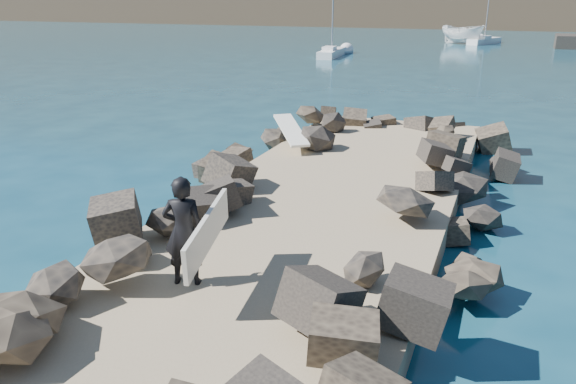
# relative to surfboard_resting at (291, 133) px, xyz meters

# --- Properties ---
(ground) EXTENTS (800.00, 800.00, 0.00)m
(ground) POSITION_rel_surfboard_resting_xyz_m (2.52, -5.61, -1.04)
(ground) COLOR #0F384C
(ground) RESTS_ON ground
(jetty) EXTENTS (6.00, 26.00, 0.60)m
(jetty) POSITION_rel_surfboard_resting_xyz_m (2.52, -7.61, -0.74)
(jetty) COLOR #8C7759
(jetty) RESTS_ON ground
(riprap_left) EXTENTS (2.60, 22.00, 1.00)m
(riprap_left) POSITION_rel_surfboard_resting_xyz_m (-0.38, -7.11, -0.54)
(riprap_left) COLOR black
(riprap_left) RESTS_ON ground
(riprap_right) EXTENTS (2.60, 22.00, 1.00)m
(riprap_right) POSITION_rel_surfboard_resting_xyz_m (5.42, -7.11, -0.54)
(riprap_right) COLOR black
(riprap_right) RESTS_ON ground
(surfboard_resting) EXTENTS (1.90, 2.29, 0.08)m
(surfboard_resting) POSITION_rel_surfboard_resting_xyz_m (0.00, 0.00, 0.00)
(surfboard_resting) COLOR white
(surfboard_resting) RESTS_ON riprap_left
(boat_imported) EXTENTS (6.00, 5.01, 2.23)m
(boat_imported) POSITION_rel_surfboard_resting_xyz_m (0.40, 53.75, 0.07)
(boat_imported) COLOR white
(boat_imported) RESTS_ON ground
(surfer_with_board) EXTENTS (1.15, 2.31, 1.89)m
(surfer_with_board) POSITION_rel_surfboard_resting_xyz_m (1.75, -9.20, 0.51)
(surfer_with_board) COLOR black
(surfer_with_board) RESTS_ON jetty
(sailboat_b) EXTENTS (3.61, 6.16, 7.48)m
(sailboat_b) POSITION_rel_surfboard_resting_xyz_m (2.84, 54.81, -0.69)
(sailboat_b) COLOR white
(sailboat_b) RESTS_ON ground
(sailboat_a) EXTENTS (1.95, 6.45, 7.74)m
(sailboat_a) POSITION_rel_surfboard_resting_xyz_m (-9.31, 34.05, -0.69)
(sailboat_a) COLOR white
(sailboat_a) RESTS_ON ground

